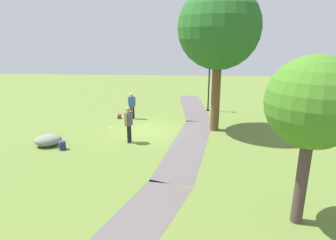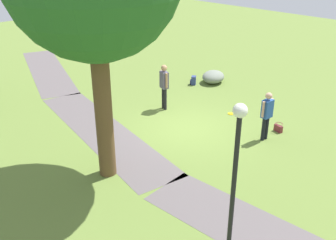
# 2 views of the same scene
# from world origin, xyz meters

# --- Properties ---
(ground_plane) EXTENTS (48.00, 48.00, 0.00)m
(ground_plane) POSITION_xyz_m (0.00, 0.00, 0.00)
(ground_plane) COLOR olive
(footpath_segment_mid) EXTENTS (8.16, 2.98, 0.01)m
(footpath_segment_mid) POSITION_xyz_m (1.92, 2.30, 0.00)
(footpath_segment_mid) COLOR #5A5153
(footpath_segment_mid) RESTS_ON ground
(footpath_segment_far) EXTENTS (8.09, 4.25, 0.01)m
(footpath_segment_far) POSITION_xyz_m (9.63, 0.28, 0.00)
(footpath_segment_far) COLOR #5A5153
(footpath_segment_far) RESTS_ON ground
(lamp_post) EXTENTS (0.28, 0.28, 3.47)m
(lamp_post) POSITION_xyz_m (-4.77, 3.68, 2.15)
(lamp_post) COLOR black
(lamp_post) RESTS_ON ground
(lawn_boulder) EXTENTS (1.42, 1.55, 0.55)m
(lawn_boulder) POSITION_xyz_m (2.51, -4.46, 0.28)
(lawn_boulder) COLOR gray
(lawn_boulder) RESTS_ON ground
(woman_with_handbag) EXTENTS (0.27, 0.52, 1.68)m
(woman_with_handbag) POSITION_xyz_m (-2.39, -1.30, 0.97)
(woman_with_handbag) COLOR black
(woman_with_handbag) RESTS_ON ground
(man_near_boulder) EXTENTS (0.50, 0.34, 1.81)m
(man_near_boulder) POSITION_xyz_m (1.83, -0.65, 1.06)
(man_near_boulder) COLOR black
(man_near_boulder) RESTS_ON ground
(handbag_on_grass) EXTENTS (0.34, 0.33, 0.31)m
(handbag_on_grass) POSITION_xyz_m (-2.41, -2.14, 0.14)
(handbag_on_grass) COLOR maroon
(handbag_on_grass) RESTS_ON ground
(backpack_by_boulder) EXTENTS (0.35, 0.35, 0.40)m
(backpack_by_boulder) POSITION_xyz_m (2.96, -3.58, 0.19)
(backpack_by_boulder) COLOR navy
(backpack_by_boulder) RESTS_ON ground
(frisbee_on_grass) EXTENTS (0.23, 0.23, 0.02)m
(frisbee_on_grass) POSITION_xyz_m (-0.33, -2.16, 0.01)
(frisbee_on_grass) COLOR #E7AE10
(frisbee_on_grass) RESTS_ON ground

